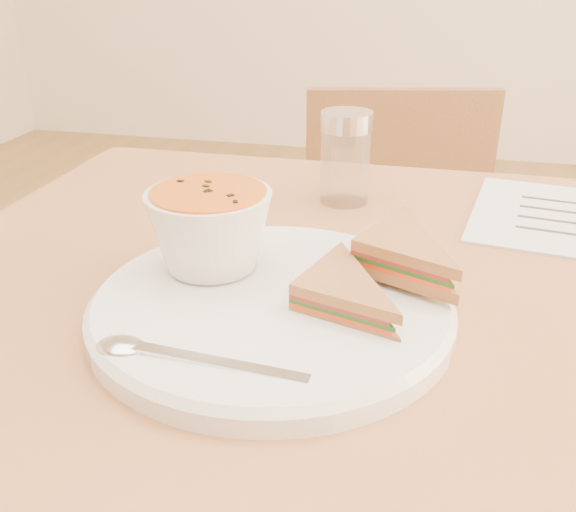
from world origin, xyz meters
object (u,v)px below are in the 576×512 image
(plate, at_px, (271,309))
(condiment_shaker, at_px, (345,158))
(chair_far, at_px, (402,325))
(soup_bowl, at_px, (210,234))

(plate, xyz_separation_m, condiment_shaker, (0.02, 0.29, 0.05))
(chair_far, relative_size, condiment_shaker, 7.13)
(chair_far, relative_size, plate, 2.59)
(soup_bowl, bearing_deg, condiment_shaker, 71.72)
(chair_far, bearing_deg, plate, 68.03)
(plate, relative_size, soup_bowl, 2.75)
(plate, bearing_deg, condiment_shaker, 86.58)
(chair_far, height_order, plate, chair_far)
(chair_far, distance_m, soup_bowl, 0.70)
(soup_bowl, relative_size, condiment_shaker, 1.00)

